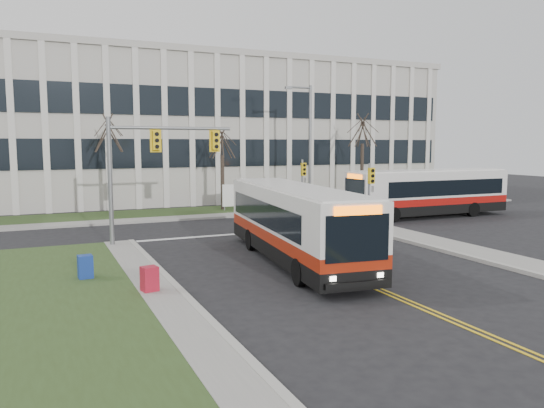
{
  "coord_description": "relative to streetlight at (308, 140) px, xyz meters",
  "views": [
    {
      "loc": [
        -10.47,
        -18.79,
        4.94
      ],
      "look_at": [
        0.01,
        4.77,
        2.0
      ],
      "focal_mm": 35.0,
      "sensor_mm": 36.0,
      "label": 1
    }
  ],
  "objects": [
    {
      "name": "ground",
      "position": [
        -8.03,
        -16.2,
        -5.19
      ],
      "size": [
        120.0,
        120.0,
        0.0
      ],
      "primitive_type": "plane",
      "color": "black",
      "rests_on": "ground"
    },
    {
      "name": "grass_verge",
      "position": [
        -18.03,
        -21.2,
        -5.13
      ],
      "size": [
        5.0,
        26.0,
        0.12
      ],
      "primitive_type": "cube",
      "color": "#32471E",
      "rests_on": "ground"
    },
    {
      "name": "sidewalk_west",
      "position": [
        -15.03,
        -21.2,
        -5.12
      ],
      "size": [
        1.2,
        26.0,
        0.14
      ],
      "primitive_type": "cube",
      "color": "#9E9B93",
      "rests_on": "ground"
    },
    {
      "name": "sidewalk_cross",
      "position": [
        -3.03,
        -1.0,
        -5.12
      ],
      "size": [
        44.0,
        1.6,
        0.14
      ],
      "primitive_type": "cube",
      "color": "#9E9B93",
      "rests_on": "ground"
    },
    {
      "name": "building_lawn",
      "position": [
        -3.03,
        1.8,
        -5.13
      ],
      "size": [
        44.0,
        5.0,
        0.12
      ],
      "primitive_type": "cube",
      "color": "#32471E",
      "rests_on": "ground"
    },
    {
      "name": "office_building",
      "position": [
        -3.03,
        13.8,
        0.81
      ],
      "size": [
        40.0,
        16.0,
        12.0
      ],
      "primitive_type": "cube",
      "color": "#B4B1A6",
      "rests_on": "ground"
    },
    {
      "name": "mast_arm_signal",
      "position": [
        -13.65,
        -9.04,
        -0.94
      ],
      "size": [
        6.11,
        0.38,
        6.2
      ],
      "color": "slate",
      "rests_on": "ground"
    },
    {
      "name": "signal_pole_near",
      "position": [
        -0.83,
        -9.3,
        -2.69
      ],
      "size": [
        0.34,
        0.39,
        3.8
      ],
      "color": "slate",
      "rests_on": "ground"
    },
    {
      "name": "signal_pole_far",
      "position": [
        -0.83,
        -0.8,
        -2.69
      ],
      "size": [
        0.34,
        0.39,
        3.8
      ],
      "color": "slate",
      "rests_on": "ground"
    },
    {
      "name": "streetlight",
      "position": [
        0.0,
        0.0,
        0.0
      ],
      "size": [
        2.15,
        0.25,
        9.2
      ],
      "color": "slate",
      "rests_on": "ground"
    },
    {
      "name": "directory_sign",
      "position": [
        -5.53,
        1.3,
        -4.02
      ],
      "size": [
        1.5,
        0.12,
        2.0
      ],
      "color": "slate",
      "rests_on": "ground"
    },
    {
      "name": "tree_left",
      "position": [
        -14.03,
        1.8,
        0.32
      ],
      "size": [
        1.8,
        1.8,
        7.7
      ],
      "color": "#42352B",
      "rests_on": "ground"
    },
    {
      "name": "tree_mid",
      "position": [
        -6.03,
        2.0,
        -0.31
      ],
      "size": [
        1.8,
        1.8,
        6.82
      ],
      "color": "#42352B",
      "rests_on": "ground"
    },
    {
      "name": "tree_right",
      "position": [
        5.97,
        1.8,
        0.71
      ],
      "size": [
        1.8,
        1.8,
        8.25
      ],
      "color": "#42352B",
      "rests_on": "ground"
    },
    {
      "name": "bus_main",
      "position": [
        -8.7,
        -15.33,
        -3.64
      ],
      "size": [
        3.87,
        11.86,
        3.1
      ],
      "primitive_type": null,
      "rotation": [
        0.0,
        0.0,
        -0.12
      ],
      "color": "silver",
      "rests_on": "ground"
    },
    {
      "name": "bus_cross",
      "position": [
        5.66,
        -6.7,
        -3.63
      ],
      "size": [
        11.71,
        2.56,
        3.12
      ],
      "primitive_type": null,
      "rotation": [
        0.0,
        0.0,
        -1.57
      ],
      "color": "silver",
      "rests_on": "ground"
    },
    {
      "name": "newspaper_box_blue",
      "position": [
        -17.05,
        -15.17,
        -4.72
      ],
      "size": [
        0.53,
        0.48,
        0.95
      ],
      "primitive_type": "cube",
      "rotation": [
        0.0,
        0.0,
        0.07
      ],
      "color": "navy",
      "rests_on": "ground"
    },
    {
      "name": "newspaper_box_red",
      "position": [
        -15.28,
        -17.88,
        -4.72
      ],
      "size": [
        0.58,
        0.54,
        0.95
      ],
      "primitive_type": "cube",
      "rotation": [
        0.0,
        0.0,
        0.21
      ],
      "color": "#AE162A",
      "rests_on": "ground"
    }
  ]
}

